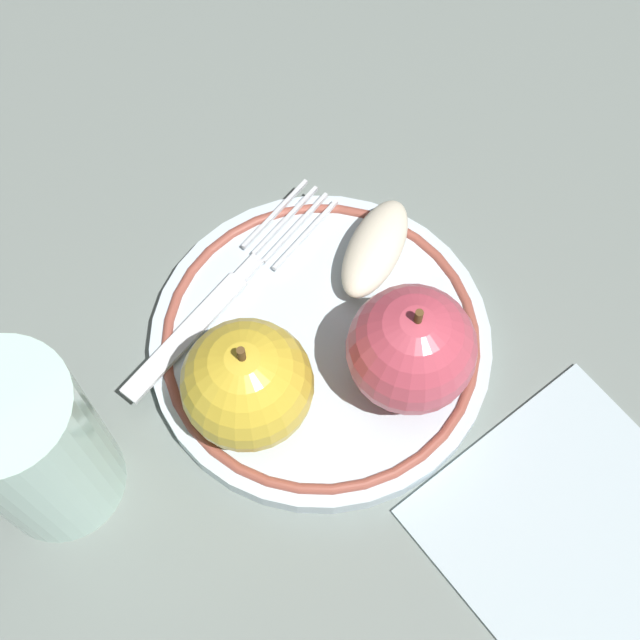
% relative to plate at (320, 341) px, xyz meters
% --- Properties ---
extents(ground_plane, '(2.00, 2.00, 0.00)m').
position_rel_plate_xyz_m(ground_plane, '(-0.01, 0.00, -0.01)').
color(ground_plane, slate).
extents(plate, '(0.20, 0.20, 0.02)m').
position_rel_plate_xyz_m(plate, '(0.00, 0.00, 0.00)').
color(plate, silver).
rests_on(plate, ground_plane).
extents(apple_red_whole, '(0.07, 0.07, 0.08)m').
position_rel_plate_xyz_m(apple_red_whole, '(-0.02, 0.05, 0.04)').
color(apple_red_whole, '#C34556').
rests_on(apple_red_whole, plate).
extents(apple_second_whole, '(0.07, 0.07, 0.08)m').
position_rel_plate_xyz_m(apple_second_whole, '(0.06, 0.01, 0.04)').
color(apple_second_whole, gold).
rests_on(apple_second_whole, plate).
extents(apple_slice_front, '(0.08, 0.06, 0.02)m').
position_rel_plate_xyz_m(apple_slice_front, '(-0.06, -0.02, 0.02)').
color(apple_slice_front, beige).
rests_on(apple_slice_front, plate).
extents(fork, '(0.17, 0.06, 0.00)m').
position_rel_plate_xyz_m(fork, '(0.03, -0.05, 0.01)').
color(fork, silver).
rests_on(fork, plate).
extents(drinking_glass, '(0.07, 0.07, 0.12)m').
position_rel_plate_xyz_m(drinking_glass, '(0.16, -0.02, 0.05)').
color(drinking_glass, silver).
rests_on(drinking_glass, ground_plane).
extents(napkin_folded, '(0.14, 0.15, 0.01)m').
position_rel_plate_xyz_m(napkin_folded, '(-0.04, 0.17, -0.01)').
color(napkin_folded, '#AEC1C7').
rests_on(napkin_folded, ground_plane).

